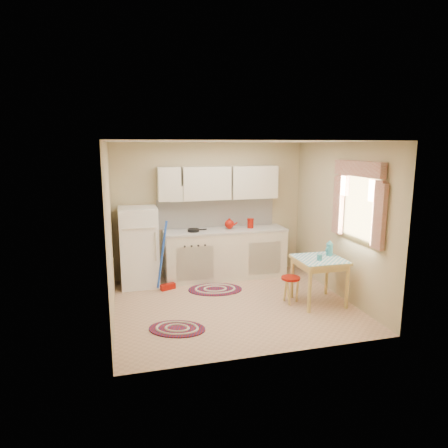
{
  "coord_description": "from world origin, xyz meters",
  "views": [
    {
      "loc": [
        -1.64,
        -5.67,
        2.44
      ],
      "look_at": [
        -0.08,
        0.25,
        1.24
      ],
      "focal_mm": 32.0,
      "sensor_mm": 36.0,
      "label": 1
    }
  ],
  "objects_px": {
    "fridge": "(139,247)",
    "base_cabinets": "(225,254)",
    "stool": "(290,290)",
    "table": "(319,281)"
  },
  "relations": [
    {
      "from": "base_cabinets",
      "to": "stool",
      "type": "xyz_separation_m",
      "value": [
        0.67,
        -1.47,
        -0.23
      ]
    },
    {
      "from": "fridge",
      "to": "base_cabinets",
      "type": "distance_m",
      "value": 1.6
    },
    {
      "from": "table",
      "to": "stool",
      "type": "bearing_deg",
      "value": 164.18
    },
    {
      "from": "stool",
      "to": "table",
      "type": "bearing_deg",
      "value": -15.82
    },
    {
      "from": "base_cabinets",
      "to": "fridge",
      "type": "bearing_deg",
      "value": -178.18
    },
    {
      "from": "table",
      "to": "stool",
      "type": "xyz_separation_m",
      "value": [
        -0.42,
        0.12,
        -0.15
      ]
    },
    {
      "from": "table",
      "to": "stool",
      "type": "height_order",
      "value": "table"
    },
    {
      "from": "table",
      "to": "base_cabinets",
      "type": "bearing_deg",
      "value": 124.48
    },
    {
      "from": "base_cabinets",
      "to": "stool",
      "type": "relative_size",
      "value": 5.36
    },
    {
      "from": "fridge",
      "to": "table",
      "type": "xyz_separation_m",
      "value": [
        2.67,
        -1.54,
        -0.34
      ]
    }
  ]
}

